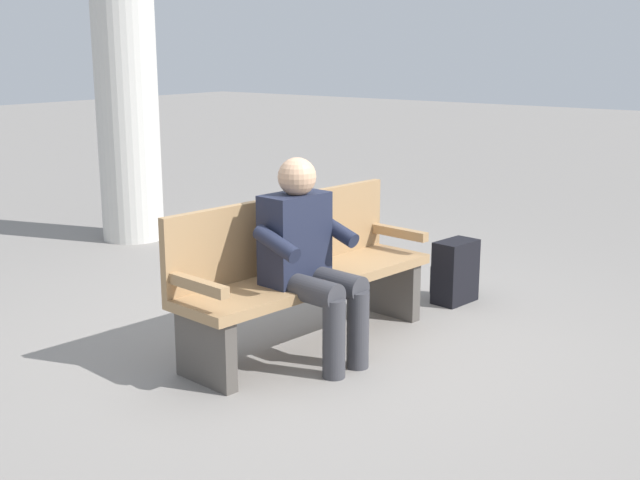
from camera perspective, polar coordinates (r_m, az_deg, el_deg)
The scene contains 5 objects.
ground_plane at distance 5.09m, azimuth -0.78°, elevation -7.28°, with size 40.00×40.00×0.00m, color gray.
bench_near at distance 4.99m, azimuth -1.38°, elevation -2.14°, with size 1.84×0.67×0.90m.
person_seated at distance 4.68m, azimuth -0.78°, elevation -1.06°, with size 0.60×0.60×1.18m.
backpack at distance 5.93m, azimuth 9.30°, elevation -2.20°, with size 0.34×0.27×0.45m.
support_pillar at distance 7.83m, azimuth -13.55°, elevation 15.17°, with size 0.57×0.57×4.17m, color beige.
Camera 1 is at (3.74, 2.94, 1.80)m, focal length 46.19 mm.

